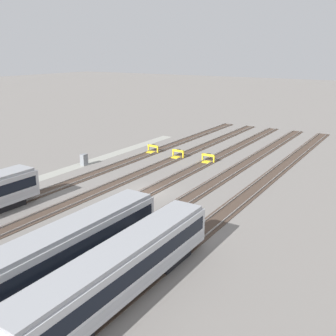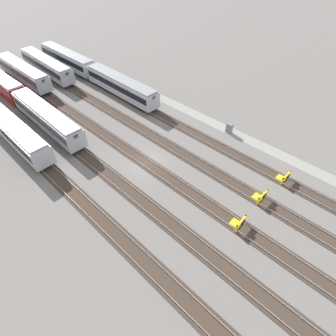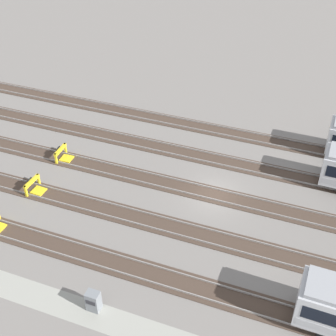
# 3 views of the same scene
# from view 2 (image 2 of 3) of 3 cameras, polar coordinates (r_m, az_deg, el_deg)

# --- Properties ---
(ground_plane) EXTENTS (400.00, 400.00, 0.00)m
(ground_plane) POSITION_cam_2_polar(r_m,az_deg,el_deg) (36.50, -4.90, 1.15)
(ground_plane) COLOR gray
(service_walkway) EXTENTS (54.00, 2.00, 0.01)m
(service_walkway) POSITION_cam_2_polar(r_m,az_deg,el_deg) (45.21, 8.86, 10.14)
(service_walkway) COLOR #9E9E93
(service_walkway) RESTS_ON ground
(rail_track_nearest) EXTENTS (90.00, 2.23, 0.21)m
(rail_track_nearest) POSITION_cam_2_polar(r_m,az_deg,el_deg) (42.14, 5.17, 7.83)
(rail_track_nearest) COLOR #47382D
(rail_track_nearest) RESTS_ON ground
(rail_track_near_inner) EXTENTS (90.00, 2.23, 0.21)m
(rail_track_near_inner) POSITION_cam_2_polar(r_m,az_deg,el_deg) (39.09, 0.47, 4.78)
(rail_track_near_inner) COLOR #47382D
(rail_track_near_inner) RESTS_ON ground
(rail_track_middle) EXTENTS (90.00, 2.24, 0.21)m
(rail_track_middle) POSITION_cam_2_polar(r_m,az_deg,el_deg) (36.47, -4.90, 1.20)
(rail_track_middle) COLOR #47382D
(rail_track_middle) RESTS_ON ground
(rail_track_far_inner) EXTENTS (90.00, 2.23, 0.21)m
(rail_track_far_inner) POSITION_cam_2_polar(r_m,az_deg,el_deg) (34.38, -11.00, -2.88)
(rail_track_far_inner) COLOR #47382D
(rail_track_far_inner) RESTS_ON ground
(rail_track_farthest) EXTENTS (90.00, 2.23, 0.21)m
(rail_track_farthest) POSITION_cam_2_polar(r_m,az_deg,el_deg) (32.92, -17.82, -7.36)
(rail_track_farthest) COLOR #47382D
(rail_track_farthest) RESTS_ON ground
(subway_car_front_row_leftmost) EXTENTS (18.01, 2.88, 3.70)m
(subway_car_front_row_leftmost) POSITION_cam_2_polar(r_m,az_deg,el_deg) (44.73, -30.46, 6.88)
(subway_car_front_row_leftmost) COLOR silver
(subway_car_front_row_leftmost) RESTS_ON ground
(subway_car_front_row_left_inner) EXTENTS (18.04, 3.13, 3.70)m
(subway_car_front_row_left_inner) POSITION_cam_2_polar(r_m,az_deg,el_deg) (45.84, -24.88, 9.93)
(subway_car_front_row_left_inner) COLOR silver
(subway_car_front_row_left_inner) RESTS_ON ground
(subway_car_front_row_centre) EXTENTS (18.02, 2.96, 3.70)m
(subway_car_front_row_centre) POSITION_cam_2_polar(r_m,az_deg,el_deg) (63.81, -29.00, 17.77)
(subway_car_front_row_centre) COLOR silver
(subway_car_front_row_centre) RESTS_ON ground
(subway_car_front_row_right_inner) EXTENTS (18.06, 3.25, 3.70)m
(subway_car_front_row_right_inner) POSITION_cam_2_polar(r_m,az_deg,el_deg) (64.99, -24.91, 19.55)
(subway_car_front_row_right_inner) COLOR silver
(subway_car_front_row_right_inner) RESTS_ON ground
(subway_car_back_row_leftmost) EXTENTS (18.01, 2.89, 3.70)m
(subway_car_back_row_leftmost) POSITION_cam_2_polar(r_m,az_deg,el_deg) (67.00, -21.06, 21.28)
(subway_car_back_row_leftmost) COLOR silver
(subway_car_back_row_leftmost) RESTS_ON ground
(subway_car_back_row_centre) EXTENTS (18.05, 3.17, 3.70)m
(subway_car_back_row_centre) POSITION_cam_2_polar(r_m,az_deg,el_deg) (51.87, -10.18, 17.18)
(subway_car_back_row_centre) COLOR silver
(subway_car_back_row_centre) RESTS_ON ground
(bumper_stop_nearest_track) EXTENTS (1.38, 2.01, 1.22)m
(bumper_stop_nearest_track) POSITION_cam_2_polar(r_m,az_deg,el_deg) (36.77, 23.93, -1.86)
(bumper_stop_nearest_track) COLOR yellow
(bumper_stop_nearest_track) RESTS_ON ground
(bumper_stop_near_inner_track) EXTENTS (1.38, 2.01, 1.22)m
(bumper_stop_near_inner_track) POSITION_cam_2_polar(r_m,az_deg,el_deg) (33.32, 19.47, -5.88)
(bumper_stop_near_inner_track) COLOR yellow
(bumper_stop_near_inner_track) RESTS_ON ground
(bumper_stop_middle_track) EXTENTS (1.37, 2.01, 1.22)m
(bumper_stop_middle_track) POSITION_cam_2_polar(r_m,az_deg,el_deg) (30.16, 15.13, -11.45)
(bumper_stop_middle_track) COLOR yellow
(bumper_stop_middle_track) RESTS_ON ground
(electrical_cabinet) EXTENTS (0.90, 0.73, 1.60)m
(electrical_cabinet) POSITION_cam_2_polar(r_m,az_deg,el_deg) (42.60, 13.20, 8.46)
(electrical_cabinet) COLOR gray
(electrical_cabinet) RESTS_ON ground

